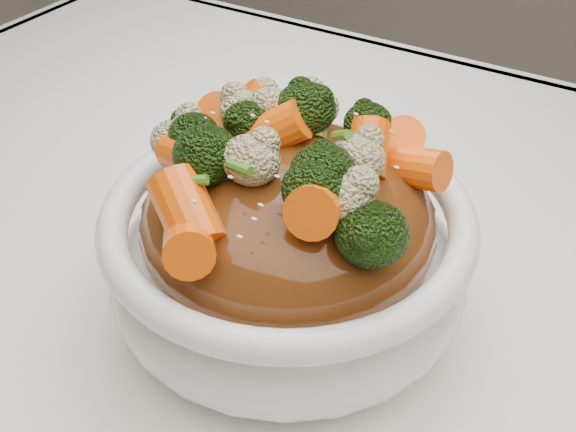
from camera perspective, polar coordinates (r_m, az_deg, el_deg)
The scene contains 8 objects.
tablecloth at distance 0.52m, azimuth 5.42°, elevation -7.00°, with size 1.20×0.80×0.04m, color white.
bowl at distance 0.45m, azimuth -0.00°, elevation -3.58°, with size 0.24×0.24×0.09m, color white, non-canonical shape.
sauce_base at distance 0.43m, azimuth -0.00°, elevation -0.35°, with size 0.19×0.19×0.10m, color #572A0E.
carrots at distance 0.39m, azimuth -0.00°, elevation 7.54°, with size 0.19×0.19×0.05m, color #FF5D08, non-canonical shape.
broccoli at distance 0.39m, azimuth -0.00°, elevation 7.40°, with size 0.19×0.19×0.05m, color black, non-canonical shape.
cauliflower at distance 0.39m, azimuth -0.00°, elevation 7.12°, with size 0.19×0.19×0.04m, color beige, non-canonical shape.
scallions at distance 0.39m, azimuth -0.00°, elevation 7.68°, with size 0.14×0.14×0.02m, color #44821E, non-canonical shape.
sesame_seeds at distance 0.39m, azimuth -0.00°, elevation 7.68°, with size 0.17×0.17×0.01m, color beige, non-canonical shape.
Camera 1 is at (0.15, -0.34, 1.10)m, focal length 42.00 mm.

